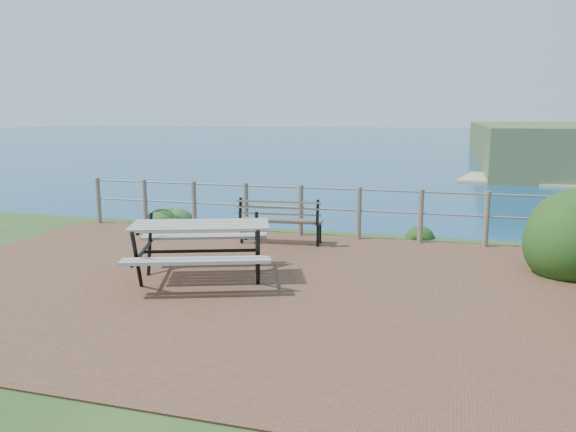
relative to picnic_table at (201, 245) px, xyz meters
name	(u,v)px	position (x,y,z in m)	size (l,w,h in m)	color
ground	(238,284)	(0.56, 0.02, -0.52)	(10.00, 7.00, 0.12)	brown
ocean	(448,124)	(0.56, 200.02, -0.52)	(1200.00, 1200.00, 0.00)	#165985
safety_railing	(301,208)	(0.56, 3.37, 0.05)	(9.40, 0.10, 1.00)	#6B5B4C
picnic_table	(201,245)	(0.00, 0.00, 0.00)	(2.09, 1.59, 0.82)	gray
park_bench	(281,214)	(0.39, 2.58, 0.05)	(1.56, 0.54, 0.86)	brown
shrub_lip_west	(170,225)	(-2.48, 3.68, -0.52)	(0.87, 0.87, 0.65)	#1F5423
shrub_lip_east	(424,236)	(2.90, 4.04, -0.52)	(0.66, 0.66, 0.36)	#173F13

